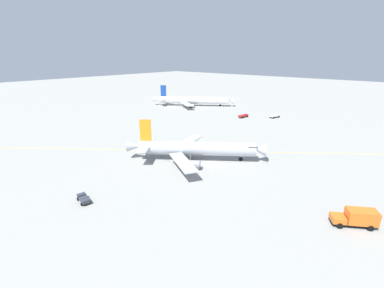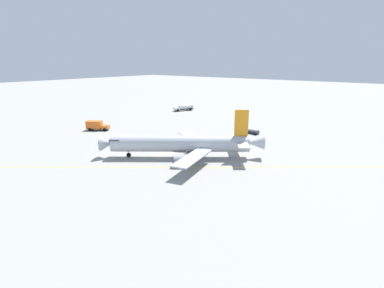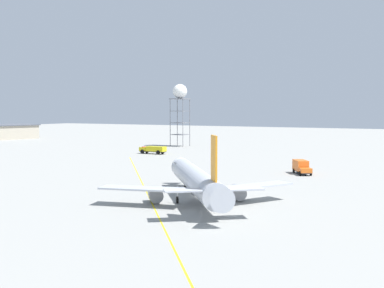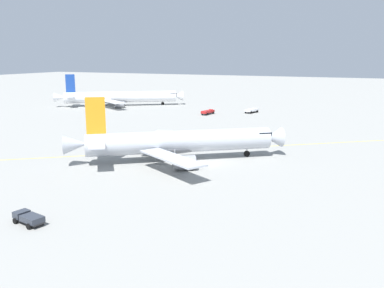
{
  "view_description": "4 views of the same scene",
  "coord_description": "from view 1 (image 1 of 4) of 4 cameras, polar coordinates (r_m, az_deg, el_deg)",
  "views": [
    {
      "loc": [
        40.26,
        -55.18,
        28.43
      ],
      "look_at": [
        -6.27,
        -0.89,
        4.69
      ],
      "focal_mm": 25.42,
      "sensor_mm": 36.0,
      "label": 1
    },
    {
      "loc": [
        -50.43,
        54.11,
        22.47
      ],
      "look_at": [
        -8.56,
        -0.31,
        3.79
      ],
      "focal_mm": 28.97,
      "sensor_mm": 36.0,
      "label": 2
    },
    {
      "loc": [
        -77.12,
        -37.27,
        15.12
      ],
      "look_at": [
        38.0,
        23.65,
        5.71
      ],
      "focal_mm": 47.13,
      "sensor_mm": 36.0,
      "label": 3
    },
    {
      "loc": [
        26.37,
        -64.62,
        18.21
      ],
      "look_at": [
        -4.05,
        2.26,
        2.59
      ],
      "focal_mm": 39.33,
      "sensor_mm": 36.0,
      "label": 4
    }
  ],
  "objects": [
    {
      "name": "taxiway_centreline",
      "position": [
        83.83,
        0.24,
        -1.45
      ],
      "size": [
        120.02,
        92.5,
        0.01
      ],
      "rotation": [
        0.0,
        0.0,
        0.66
      ],
      "color": "yellow",
      "rests_on": "ground_plane"
    },
    {
      "name": "baggage_truck_truck",
      "position": [
        59.96,
        -21.8,
        -10.61
      ],
      "size": [
        4.1,
        2.54,
        1.22
      ],
      "rotation": [
        0.0,
        0.0,
        2.93
      ],
      "color": "#232326",
      "rests_on": "ground_plane"
    },
    {
      "name": "ground_plane",
      "position": [
        73.98,
        4.15,
        -4.28
      ],
      "size": [
        600.0,
        600.0,
        0.0
      ],
      "primitive_type": "plane",
      "color": "gray"
    },
    {
      "name": "pushback_tug_truck",
      "position": [
        133.87,
        16.98,
        5.66
      ],
      "size": [
        3.44,
        5.79,
        1.3
      ],
      "rotation": [
        0.0,
        0.0,
        4.45
      ],
      "color": "#232326",
      "rests_on": "ground_plane"
    },
    {
      "name": "airliner_secondary",
      "position": [
        158.02,
        0.18,
        9.11
      ],
      "size": [
        39.83,
        29.96,
        11.49
      ],
      "rotation": [
        0.0,
        0.0,
        0.61
      ],
      "color": "white",
      "rests_on": "ground_plane"
    },
    {
      "name": "ops_pickup_truck",
      "position": [
        130.59,
        10.71,
        5.84
      ],
      "size": [
        2.71,
        5.75,
        1.41
      ],
      "rotation": [
        0.0,
        0.0,
        1.43
      ],
      "color": "#232326",
      "rests_on": "ground_plane"
    },
    {
      "name": "catering_truck_truck",
      "position": [
        56.26,
        31.36,
        -13.01
      ],
      "size": [
        7.51,
        6.05,
        3.1
      ],
      "rotation": [
        0.0,
        0.0,
        3.71
      ],
      "color": "#232326",
      "rests_on": "ground_plane"
    },
    {
      "name": "airliner_main",
      "position": [
        75.84,
        0.64,
        -1.07
      ],
      "size": [
        32.95,
        27.55,
        11.44
      ],
      "rotation": [
        0.0,
        0.0,
        0.64
      ],
      "color": "#B2B7C1",
      "rests_on": "ground_plane"
    }
  ]
}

